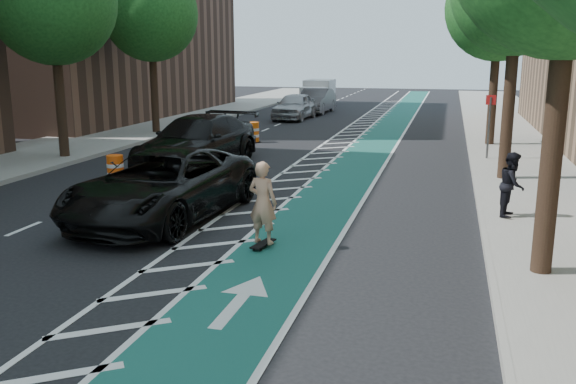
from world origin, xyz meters
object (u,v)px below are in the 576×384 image
(skateboarder, at_px, (263,203))
(suv_near, at_px, (163,185))
(barrel_a, at_px, (116,170))
(suv_far, at_px, (197,142))

(skateboarder, distance_m, suv_near, 3.44)
(skateboarder, xyz_separation_m, suv_near, (-3.04, 1.62, -0.13))
(skateboarder, relative_size, barrel_a, 1.97)
(skateboarder, height_order, suv_far, skateboarder)
(suv_near, xyz_separation_m, suv_far, (-1.92, 6.62, 0.07))
(skateboarder, xyz_separation_m, suv_far, (-4.96, 8.24, -0.07))
(suv_near, height_order, barrel_a, suv_near)
(skateboarder, bearing_deg, suv_near, -15.85)
(suv_near, bearing_deg, barrel_a, 139.02)
(skateboarder, xyz_separation_m, barrel_a, (-6.36, 5.04, -0.55))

